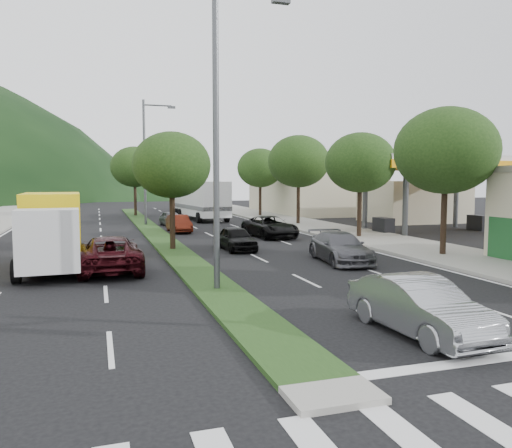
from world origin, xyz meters
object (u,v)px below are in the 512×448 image
object	(u,v)px
streetlight_mid	(147,156)
car_queue_c	(179,224)
suv_maroon	(110,254)
streetlight_near	(222,120)
tree_med_far	(135,167)
box_truck	(52,234)
tree_r_e	(260,168)
car_queue_b	(340,247)
tree_r_d	(299,162)
car_queue_a	(236,238)
tree_med_near	(172,165)
sedan_silver	(419,306)
tree_r_b	(446,151)
car_queue_e	(171,219)
tree_r_c	(360,163)
car_queue_d	(270,227)
motorhome	(201,199)

from	to	relation	value
streetlight_mid	car_queue_c	world-z (taller)	streetlight_mid
suv_maroon	streetlight_near	bearing A→B (deg)	125.07
tree_med_far	box_truck	world-z (taller)	tree_med_far
tree_r_e	car_queue_b	distance (m)	28.72
tree_r_d	car_queue_b	size ratio (longest dim) A/B	1.56
car_queue_a	car_queue_b	size ratio (longest dim) A/B	0.80
streetlight_near	streetlight_mid	size ratio (longest dim) A/B	1.00
tree_med_near	sedan_silver	size ratio (longest dim) A/B	1.45
car_queue_b	car_queue_c	distance (m)	15.92
tree_r_b	box_truck	size ratio (longest dim) A/B	1.08
suv_maroon	box_truck	distance (m)	2.55
streetlight_near	suv_maroon	bearing A→B (deg)	125.43
tree_med_far	car_queue_e	world-z (taller)	tree_med_far
tree_r_c	car_queue_c	distance (m)	13.21
suv_maroon	tree_r_c	bearing A→B (deg)	-155.33
car_queue_b	car_queue_d	distance (m)	10.16
tree_r_c	car_queue_a	xyz separation A→B (m)	(-8.78, -2.73, -4.12)
car_queue_a	motorhome	size ratio (longest dim) A/B	0.39
tree_med_near	motorhome	world-z (taller)	tree_med_near
suv_maroon	tree_r_e	bearing A→B (deg)	-119.72
suv_maroon	car_queue_b	xyz separation A→B (m)	(9.87, -0.76, -0.05)
tree_r_d	streetlight_mid	distance (m)	12.18
sedan_silver	tree_r_b	bearing A→B (deg)	46.56
tree_r_d	sedan_silver	size ratio (longest dim) A/B	1.73
car_queue_e	car_queue_b	bearing A→B (deg)	-83.65
car_queue_d	car_queue_e	size ratio (longest dim) A/B	1.41
car_queue_c	box_truck	bearing A→B (deg)	-120.38
car_queue_b	motorhome	distance (m)	25.74
tree_r_d	tree_med_far	xyz separation A→B (m)	(-12.00, 14.00, -0.17)
streetlight_near	car_queue_d	world-z (taller)	streetlight_near
car_queue_a	car_queue_d	world-z (taller)	car_queue_d
tree_med_far	streetlight_mid	size ratio (longest dim) A/B	0.69
tree_r_d	streetlight_near	distance (m)	24.97
car_queue_d	car_queue_a	bearing A→B (deg)	-132.46
tree_r_e	box_truck	xyz separation A→B (m)	(-17.48, -26.14, -3.42)
tree_med_near	car_queue_b	distance (m)	9.62
tree_r_e	tree_med_near	distance (m)	25.06
tree_r_c	car_queue_b	bearing A→B (deg)	-124.33
tree_med_near	tree_med_far	distance (m)	26.01
tree_r_e	car_queue_e	xyz separation A→B (m)	(-10.04, -7.73, -4.30)
tree_r_d	suv_maroon	size ratio (longest dim) A/B	1.38
tree_r_d	car_queue_e	distance (m)	11.27
car_queue_a	car_queue_d	xyz separation A→B (m)	(3.63, 5.00, 0.06)
tree_r_c	car_queue_b	world-z (taller)	tree_r_c
tree_r_b	suv_maroon	bearing A→B (deg)	176.73
tree_r_d	tree_med_far	bearing A→B (deg)	130.60
tree_med_far	streetlight_near	size ratio (longest dim) A/B	0.69
streetlight_near	car_queue_b	size ratio (longest dim) A/B	2.18
tree_med_far	car_queue_b	size ratio (longest dim) A/B	1.51
tree_r_b	tree_r_c	bearing A→B (deg)	90.00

